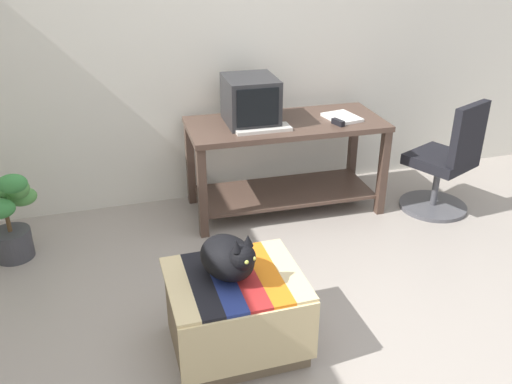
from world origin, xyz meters
The scene contains 12 objects.
ground_plane centered at (0.00, 0.00, 0.00)m, with size 14.00×14.00×0.00m, color #9E9389.
back_wall centered at (0.00, 2.05, 1.30)m, with size 8.00×0.10×2.60m, color silver.
desk centered at (0.41, 1.60, 0.49)m, with size 1.48×0.68×0.71m.
tv_monitor centered at (0.16, 1.65, 0.88)m, with size 0.38×0.43×0.34m.
keyboard centered at (0.19, 1.47, 0.73)m, with size 0.40×0.15×0.02m, color beige.
book centered at (0.84, 1.54, 0.72)m, with size 0.21×0.27×0.02m, color white.
ottoman_with_blanket centered at (-0.36, 0.17, 0.22)m, with size 0.68×0.58×0.44m.
cat centered at (-0.38, 0.18, 0.55)m, with size 0.35×0.42×0.28m.
potted_plant centered at (-1.55, 1.44, 0.31)m, with size 0.38×0.34×0.65m.
office_chair centered at (1.57, 1.20, 0.39)m, with size 0.55×0.55×0.89m.
stapler centered at (0.75, 1.42, 0.73)m, with size 0.04×0.11×0.04m, color black.
pen centered at (0.86, 1.61, 0.72)m, with size 0.01×0.01×0.14m, color #B7B7BC.
Camera 1 is at (-0.91, -2.02, 2.02)m, focal length 38.31 mm.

